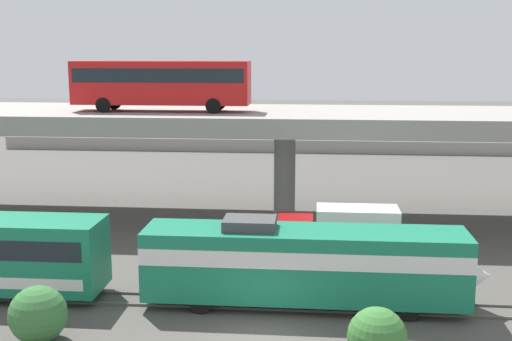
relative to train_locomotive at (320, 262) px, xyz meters
The scene contains 16 objects.
rail_strip_near 3.30m from the train_locomotive, 163.83° to the right, with size 110.00×0.12×0.12m, color #59544C.
rail_strip_far 3.30m from the train_locomotive, 163.83° to the left, with size 110.00×0.12×0.12m, color #59544C.
train_locomotive is the anchor object (origin of this frame).
highway_overpass 16.85m from the train_locomotive, 98.62° to the left, with size 96.00×10.86×7.65m.
transit_bus_on_overpass 19.88m from the train_locomotive, 125.94° to the left, with size 12.00×2.68×3.40m.
service_truck_west 7.32m from the train_locomotive, 80.20° to the left, with size 6.80×2.46×3.04m.
pier_parking_lot 51.08m from the train_locomotive, 92.72° to the left, with size 70.07×10.14×1.48m, color gray.
parked_car_0 51.80m from the train_locomotive, 91.52° to the left, with size 4.00×1.83×1.50m.
parked_car_1 52.35m from the train_locomotive, 76.41° to the left, with size 4.29×1.83×1.50m.
parked_car_2 52.86m from the train_locomotive, 109.47° to the left, with size 4.52×1.95×1.50m.
parked_car_3 49.95m from the train_locomotive, 101.98° to the left, with size 4.69×1.99×1.50m.
parked_car_4 56.09m from the train_locomotive, 69.44° to the left, with size 4.01×1.89×1.50m.
parked_car_5 51.92m from the train_locomotive, 98.75° to the left, with size 4.60×1.91×1.50m.
harbor_water 74.07m from the train_locomotive, 91.88° to the left, with size 140.00×36.00×0.01m, color #2D5170.
shrub_left 12.49m from the train_locomotive, 157.23° to the right, with size 2.37×2.37×2.37m, color #366F37.
shrub_right 6.04m from the train_locomotive, 69.07° to the right, with size 2.26×2.26×2.26m, color #3A7834.
Camera 1 is at (2.10, -25.04, 11.84)m, focal length 45.94 mm.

